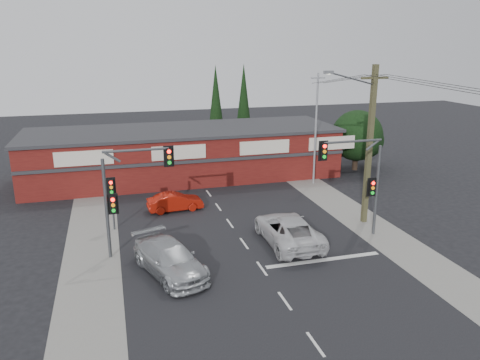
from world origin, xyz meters
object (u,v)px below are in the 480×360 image
object	(u,v)px
silver_suv	(170,259)
shop_building	(184,153)
utility_pole	(368,141)
red_sedan	(175,202)
white_suv	(288,230)

from	to	relation	value
silver_suv	shop_building	distance (m)	18.16
silver_suv	utility_pole	size ratio (longest dim) A/B	0.55
red_sedan	shop_building	xyz separation A→B (m)	(2.04, 8.51, 1.51)
white_suv	utility_pole	world-z (taller)	utility_pole
silver_suv	shop_building	xyz separation A→B (m)	(3.62, 17.75, 1.34)
silver_suv	utility_pole	distance (m)	14.27
silver_suv	red_sedan	bearing A→B (deg)	61.78
shop_building	white_suv	bearing A→B (deg)	-77.60
white_suv	shop_building	distance (m)	16.25
utility_pole	red_sedan	bearing A→B (deg)	154.26
white_suv	silver_suv	world-z (taller)	white_suv
utility_pole	silver_suv	bearing A→B (deg)	-163.88
red_sedan	utility_pole	distance (m)	13.52
red_sedan	shop_building	bearing A→B (deg)	-17.66
white_suv	utility_pole	distance (m)	7.67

